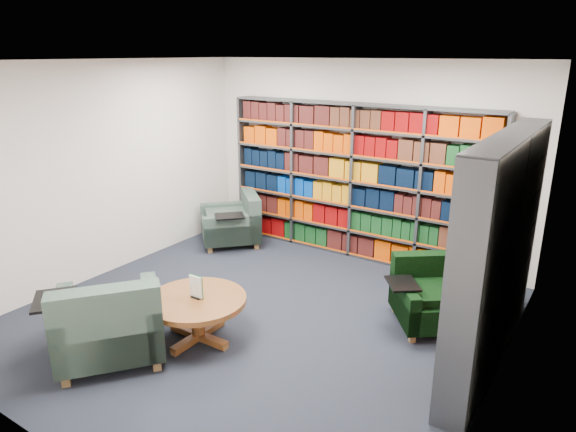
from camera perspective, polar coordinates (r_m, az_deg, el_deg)
The scene contains 7 objects.
room_shell at distance 5.43m, azimuth -3.49°, elevation 1.91°, with size 5.02×5.02×2.82m.
bookshelf_back at distance 7.45m, azimuth 7.41°, elevation 3.77°, with size 4.00×0.28×2.20m.
bookshelf_right at distance 5.15m, azimuth 22.34°, elevation -3.86°, with size 0.28×2.50×2.20m.
chair_teal_left at distance 8.09m, azimuth -5.85°, elevation -0.82°, with size 1.22×1.22×0.78m.
chair_green_right at distance 5.95m, azimuth 15.68°, elevation -8.71°, with size 1.12×1.12×0.73m.
chair_teal_front at distance 5.33m, azimuth -19.27°, elevation -11.56°, with size 1.37×1.37×0.89m.
coffee_table at distance 5.43m, azimuth -10.09°, elevation -9.87°, with size 1.02×1.02×0.72m.
Camera 1 is at (3.14, -4.17, 2.88)m, focal length 32.00 mm.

